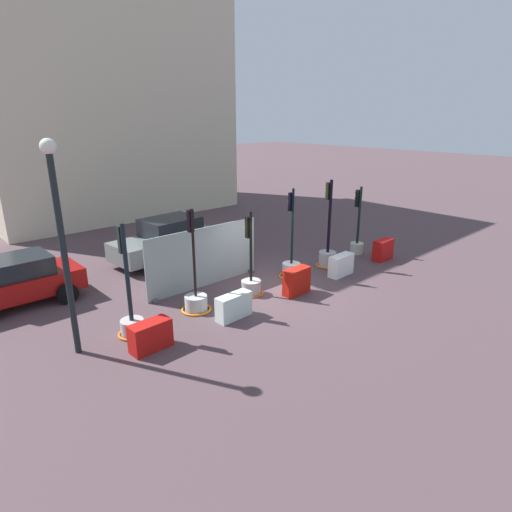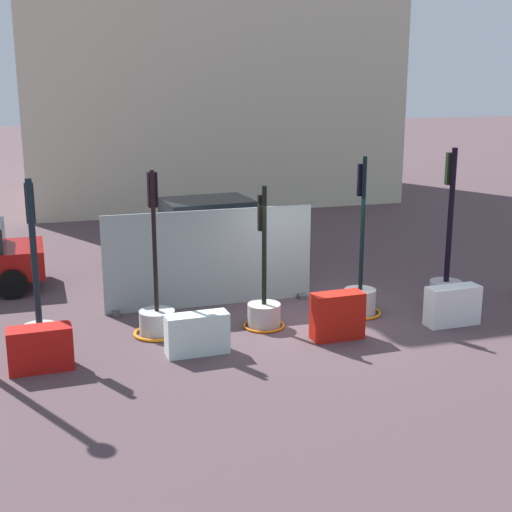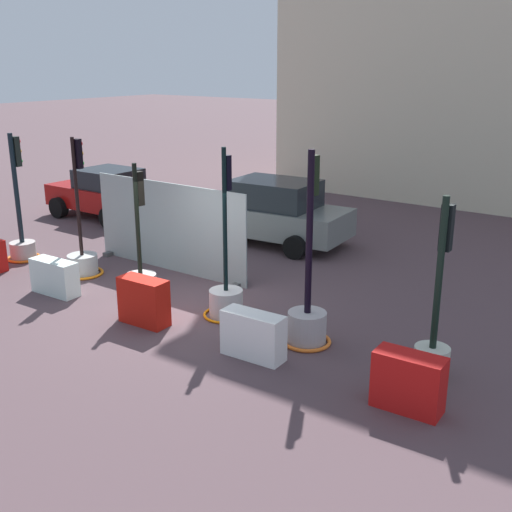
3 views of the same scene
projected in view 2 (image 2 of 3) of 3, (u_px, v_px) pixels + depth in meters
ground_plane at (314, 322)px, 14.95m from camera, size 120.00×120.00×0.00m
traffic_light_0 at (39, 319)px, 13.41m from camera, size 0.83×0.83×3.20m
traffic_light_1 at (157, 312)px, 14.15m from camera, size 0.94×0.94×3.25m
traffic_light_2 at (264, 305)px, 14.58m from camera, size 0.85×0.85×2.88m
traffic_light_3 at (360, 293)px, 15.36m from camera, size 0.93×0.93×3.36m
traffic_light_4 at (446, 283)px, 15.76m from camera, size 0.89×0.89×3.49m
construction_barrier_0 at (40, 349)px, 12.48m from camera, size 1.11×0.52×0.78m
construction_barrier_1 at (197, 334)px, 13.20m from camera, size 1.17×0.45×0.76m
construction_barrier_2 at (337, 316)px, 13.93m from camera, size 1.02×0.46×0.92m
construction_barrier_3 at (453, 306)px, 14.71m from camera, size 1.13×0.45×0.81m
car_grey_saloon at (201, 233)px, 19.14m from camera, size 4.72×2.51×1.77m
site_fence_panel at (210, 260)px, 15.78m from camera, size 4.64×0.50×2.15m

